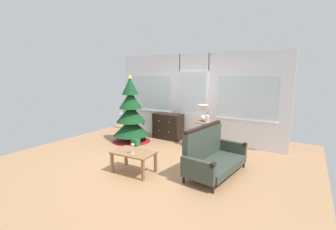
# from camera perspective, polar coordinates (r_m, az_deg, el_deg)

# --- Properties ---
(ground_plane) EXTENTS (6.76, 6.76, 0.00)m
(ground_plane) POSITION_cam_1_polar(r_m,az_deg,el_deg) (5.43, -3.54, -11.27)
(ground_plane) COLOR #AD7F56
(back_wall_with_door) EXTENTS (5.20, 0.14, 2.55)m
(back_wall_with_door) POSITION_cam_1_polar(r_m,az_deg,el_deg) (6.91, 6.29, 4.23)
(back_wall_with_door) COLOR white
(back_wall_with_door) RESTS_ON ground
(christmas_tree) EXTENTS (1.12, 1.12, 1.97)m
(christmas_tree) POSITION_cam_1_polar(r_m,az_deg,el_deg) (6.87, -9.09, -0.39)
(christmas_tree) COLOR #4C331E
(christmas_tree) RESTS_ON ground
(dresser_cabinet) EXTENTS (0.92, 0.47, 0.78)m
(dresser_cabinet) POSITION_cam_1_polar(r_m,az_deg,el_deg) (7.13, -0.02, -2.78)
(dresser_cabinet) COLOR black
(dresser_cabinet) RESTS_ON ground
(settee_sofa) EXTENTS (0.88, 1.59, 0.96)m
(settee_sofa) POSITION_cam_1_polar(r_m,az_deg,el_deg) (4.77, 10.64, -9.69)
(settee_sofa) COLOR black
(settee_sofa) RESTS_ON ground
(side_table) EXTENTS (0.50, 0.48, 0.73)m
(side_table) POSITION_cam_1_polar(r_m,az_deg,el_deg) (6.27, 8.86, -3.53)
(side_table) COLOR #8E6642
(side_table) RESTS_ON ground
(table_lamp) EXTENTS (0.28, 0.28, 0.44)m
(table_lamp) POSITION_cam_1_polar(r_m,az_deg,el_deg) (6.23, 8.61, 1.06)
(table_lamp) COLOR silver
(table_lamp) RESTS_ON side_table
(flower_vase) EXTENTS (0.11, 0.10, 0.35)m
(flower_vase) POSITION_cam_1_polar(r_m,az_deg,el_deg) (6.11, 9.59, -0.74)
(flower_vase) COLOR beige
(flower_vase) RESTS_ON side_table
(coffee_table) EXTENTS (0.86, 0.55, 0.44)m
(coffee_table) POSITION_cam_1_polar(r_m,az_deg,el_deg) (4.78, -8.44, -9.67)
(coffee_table) COLOR #8E6642
(coffee_table) RESTS_ON ground
(wine_glass) EXTENTS (0.08, 0.08, 0.20)m
(wine_glass) POSITION_cam_1_polar(r_m,az_deg,el_deg) (4.62, -8.64, -7.69)
(wine_glass) COLOR silver
(wine_glass) RESTS_ON coffee_table
(gift_box) EXTENTS (0.20, 0.18, 0.20)m
(gift_box) POSITION_cam_1_polar(r_m,az_deg,el_deg) (6.57, -7.96, -6.62)
(gift_box) COLOR #266633
(gift_box) RESTS_ON ground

